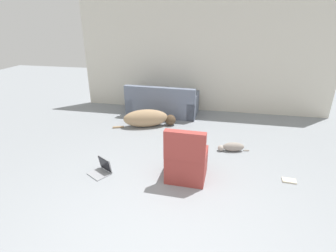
{
  "coord_description": "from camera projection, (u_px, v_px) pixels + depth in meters",
  "views": [
    {
      "loc": [
        0.51,
        -2.15,
        2.37
      ],
      "look_at": [
        -0.37,
        2.17,
        0.53
      ],
      "focal_mm": 28.0,
      "sensor_mm": 36.0,
      "label": 1
    }
  ],
  "objects": [
    {
      "name": "ground_plane",
      "position": [
        162.0,
        244.0,
        2.96
      ],
      "size": [
        20.0,
        20.0,
        0.0
      ],
      "primitive_type": "plane",
      "color": "gray"
    },
    {
      "name": "wall_back",
      "position": [
        202.0,
        58.0,
        6.7
      ],
      "size": [
        6.49,
        0.06,
        2.78
      ],
      "color": "beige",
      "rests_on": "ground_plane"
    },
    {
      "name": "couch",
      "position": [
        163.0,
        104.0,
        6.81
      ],
      "size": [
        1.82,
        0.89,
        0.79
      ],
      "rotation": [
        0.0,
        0.0,
        3.1
      ],
      "color": "slate",
      "rests_on": "ground_plane"
    },
    {
      "name": "dog",
      "position": [
        148.0,
        118.0,
        6.06
      ],
      "size": [
        1.43,
        0.71,
        0.41
      ],
      "rotation": [
        0.0,
        0.0,
        0.36
      ],
      "color": "#A38460",
      "rests_on": "ground_plane"
    },
    {
      "name": "cat",
      "position": [
        232.0,
        147.0,
        4.98
      ],
      "size": [
        0.6,
        0.22,
        0.18
      ],
      "rotation": [
        0.0,
        0.0,
        3.32
      ],
      "color": "gray",
      "rests_on": "ground_plane"
    },
    {
      "name": "laptop_open",
      "position": [
        102.0,
        168.0,
        4.28
      ],
      "size": [
        0.42,
        0.41,
        0.26
      ],
      "rotation": [
        0.0,
        0.0,
        -0.54
      ],
      "color": "gray",
      "rests_on": "ground_plane"
    },
    {
      "name": "book_cream",
      "position": [
        289.0,
        181.0,
        4.08
      ],
      "size": [
        0.21,
        0.14,
        0.02
      ],
      "rotation": [
        0.0,
        0.0,
        -0.06
      ],
      "color": "beige",
      "rests_on": "ground_plane"
    },
    {
      "name": "side_chair",
      "position": [
        186.0,
        161.0,
        4.06
      ],
      "size": [
        0.62,
        0.61,
        0.89
      ],
      "rotation": [
        0.0,
        0.0,
        3.11
      ],
      "color": "#993833",
      "rests_on": "ground_plane"
    }
  ]
}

